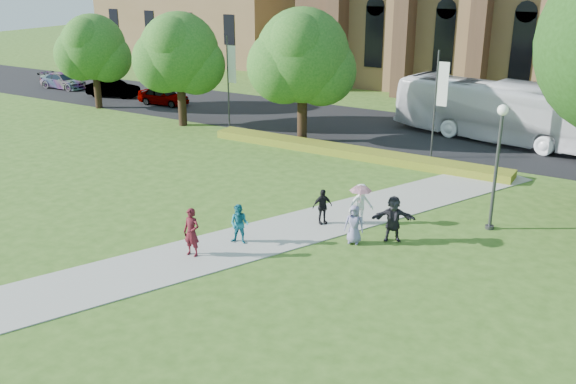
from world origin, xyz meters
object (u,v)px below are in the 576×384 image
Objects in this scene: tour_coach at (499,111)px; car_2 at (63,81)px; streetlamp at (498,153)px; pedestrian_0 at (192,232)px; car_0 at (163,96)px; car_1 at (113,88)px.

car_2 is (-36.81, -1.79, -1.17)m from tour_coach.
pedestrian_0 is (-8.95, -8.38, -2.32)m from streetlamp.
car_1 is at bearing 84.16° from car_0.
pedestrian_0 is (19.03, -20.20, 0.25)m from car_0.
pedestrian_0 is at bearing 176.84° from tour_coach.
car_2 is (-6.54, 0.50, -0.05)m from car_1.
car_0 is at bearing -95.06° from car_2.
pedestrian_0 is at bearing -136.89° from streetlamp.
tour_coach reaches higher than car_2.
tour_coach is at bearing -87.48° from car_0.
tour_coach is at bearing -88.76° from car_2.
streetlamp is at bearing 39.73° from pedestrian_0.
pedestrian_0 reaches higher than car_1.
pedestrian_0 is (31.10, -20.94, 0.29)m from car_2.
streetlamp is at bearing -108.95° from car_2.
car_2 is 37.49m from pedestrian_0.
pedestrian_0 is at bearing -146.11° from car_1.
streetlamp reaches higher than car_2.
streetlamp is 2.81× the size of pedestrian_0.
car_2 is at bearing 103.73° from tour_coach.
pedestrian_0 reaches higher than car_0.
car_1 is (-5.54, 0.24, 0.01)m from car_0.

